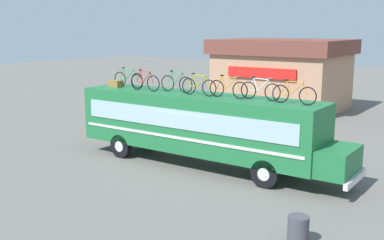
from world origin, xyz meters
TOP-DOWN VIEW (x-y plane):
  - ground_plane at (0.00, 0.00)m, footprint 120.00×120.00m
  - bus at (0.23, 0.00)m, footprint 12.67×2.45m
  - luggage_bag_1 at (-4.65, -0.10)m, footprint 0.60×0.43m
  - rooftop_bicycle_1 at (-3.99, 0.08)m, footprint 1.82×0.44m
  - rooftop_bicycle_2 at (-2.60, -0.34)m, footprint 1.70×0.44m
  - rooftop_bicycle_3 at (-1.14, 0.10)m, footprint 1.72×0.44m
  - rooftop_bicycle_4 at (0.27, -0.21)m, footprint 1.74×0.44m
  - rooftop_bicycle_5 at (1.64, -0.11)m, footprint 1.80×0.44m
  - rooftop_bicycle_6 at (2.97, 0.14)m, footprint 1.75×0.44m
  - rooftop_bicycle_7 at (4.47, -0.08)m, footprint 1.77×0.44m
  - roadside_building at (-3.14, 15.82)m, footprint 9.14×7.30m
  - trash_bin at (6.72, -4.74)m, footprint 0.60×0.60m

SIDE VIEW (x-z plane):
  - ground_plane at x=0.00m, z-range 0.00..0.00m
  - trash_bin at x=6.72m, z-range 0.00..0.79m
  - bus at x=0.23m, z-range 0.29..3.42m
  - roadside_building at x=-3.14m, z-range 0.07..5.18m
  - luggage_bag_1 at x=-4.65m, z-range 3.13..3.45m
  - rooftop_bicycle_7 at x=4.47m, z-range 3.05..3.97m
  - rooftop_bicycle_6 at x=2.97m, z-range 3.05..3.98m
  - rooftop_bicycle_5 at x=1.64m, z-range 3.05..3.98m
  - rooftop_bicycle_4 at x=0.27m, z-range 3.05..3.99m
  - rooftop_bicycle_3 at x=-1.14m, z-range 3.05..4.00m
  - rooftop_bicycle_2 at x=-2.60m, z-range 3.05..4.01m
  - rooftop_bicycle_1 at x=-3.99m, z-range 3.05..4.01m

